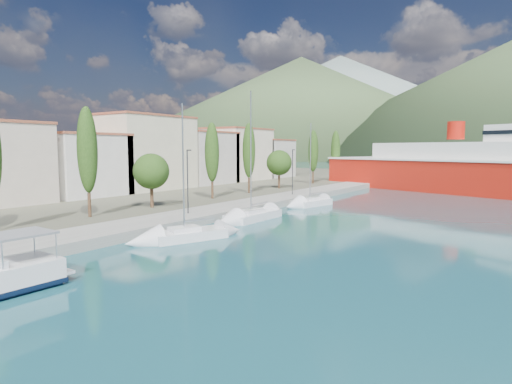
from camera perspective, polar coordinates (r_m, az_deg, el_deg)
The scene contains 10 objects.
ground at distance 135.69m, azimuth 25.87°, elevation 2.28°, with size 1400.00×1400.00×0.00m, color #1A505A.
quay at distance 49.38m, azimuth -0.89°, elevation -1.82°, with size 5.00×88.00×0.80m, color gray.
land_strip at distance 83.13m, azimuth -18.75°, elevation 0.94°, with size 70.00×148.00×0.70m, color #565644.
town_buildings at distance 72.16m, azimuth -11.04°, elevation 4.59°, with size 9.20×69.20×11.30m.
tree_row at distance 57.31m, azimuth -2.98°, elevation 4.62°, with size 3.96×65.88×10.07m.
lamp_posts at distance 40.57m, azimuth -9.74°, elevation 1.66°, with size 0.15×43.44×6.06m.
sailboat_near at distance 32.63m, azimuth -11.97°, elevation -6.08°, with size 5.05×8.11×11.21m.
sailboat_mid at distance 40.24m, azimuth -2.17°, elevation -3.69°, with size 2.51×9.29×13.34m.
sailboat_far at distance 51.43m, azimuth 6.19°, elevation -1.65°, with size 3.80×7.76×10.94m.
ferry at distance 73.81m, azimuth 30.81°, elevation 2.41°, with size 61.14×30.51×11.94m.
Camera 1 is at (18.95, -14.18, 6.95)m, focal length 30.00 mm.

